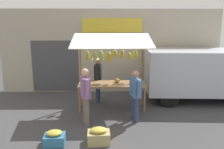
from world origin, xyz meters
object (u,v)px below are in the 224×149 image
(vendor_with_sunhat, at_px, (98,76))
(shopper_with_shopping_bag, at_px, (135,93))
(produce_crate_near, at_px, (99,136))
(produce_crate_side, at_px, (55,138))
(shopper_with_ponytail, at_px, (86,92))
(parked_van, at_px, (202,71))
(market_stall, at_px, (112,63))

(vendor_with_sunhat, height_order, shopper_with_shopping_bag, vendor_with_sunhat)
(produce_crate_near, bearing_deg, produce_crate_side, 2.08)
(shopper_with_shopping_bag, bearing_deg, shopper_with_ponytail, 84.70)
(parked_van, relative_size, produce_crate_near, 8.07)
(produce_crate_side, bearing_deg, produce_crate_near, -177.92)
(parked_van, bearing_deg, produce_crate_side, 37.46)
(shopper_with_shopping_bag, xyz_separation_m, parked_van, (-2.70, -1.90, 0.26))
(vendor_with_sunhat, relative_size, produce_crate_near, 2.92)
(shopper_with_ponytail, bearing_deg, market_stall, -44.41)
(shopper_with_shopping_bag, bearing_deg, produce_crate_side, 110.71)
(market_stall, xyz_separation_m, produce_crate_near, (0.38, 2.41, -1.39))
(shopper_with_shopping_bag, xyz_separation_m, produce_crate_near, (1.03, 1.32, -0.68))
(shopper_with_ponytail, distance_m, parked_van, 4.62)
(shopper_with_shopping_bag, distance_m, shopper_with_ponytail, 1.43)
(shopper_with_shopping_bag, xyz_separation_m, shopper_with_ponytail, (1.42, 0.18, 0.07))
(vendor_with_sunhat, height_order, parked_van, parked_van)
(produce_crate_side, bearing_deg, vendor_with_sunhat, -106.54)
(parked_van, height_order, produce_crate_near, parked_van)
(shopper_with_shopping_bag, xyz_separation_m, produce_crate_side, (2.08, 1.35, -0.70))
(produce_crate_near, bearing_deg, shopper_with_shopping_bag, -127.95)
(shopper_with_ponytail, distance_m, produce_crate_side, 1.55)
(shopper_with_shopping_bag, relative_size, shopper_with_ponytail, 0.94)
(shopper_with_shopping_bag, bearing_deg, parked_van, -67.24)
(vendor_with_sunhat, relative_size, parked_van, 0.36)
(shopper_with_shopping_bag, relative_size, produce_crate_near, 2.72)
(market_stall, xyz_separation_m, shopper_with_shopping_bag, (-0.64, 1.09, -0.71))
(produce_crate_near, bearing_deg, parked_van, -139.18)
(vendor_with_sunhat, height_order, produce_crate_side, vendor_with_sunhat)
(vendor_with_sunhat, relative_size, produce_crate_side, 3.22)
(parked_van, xyz_separation_m, produce_crate_near, (3.73, 3.22, -0.94))
(shopper_with_ponytail, relative_size, parked_van, 0.36)
(vendor_with_sunhat, xyz_separation_m, shopper_with_ponytail, (0.27, 1.94, -0.02))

